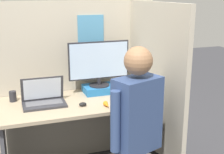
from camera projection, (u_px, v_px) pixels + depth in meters
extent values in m
cube|color=#B7AD99|center=(66.00, 83.00, 3.16)|extent=(1.86, 0.04, 1.64)
cube|color=#4C8EB7|center=(91.00, 36.00, 3.09)|extent=(0.26, 0.01, 0.42)
cube|color=#F4EA66|center=(97.00, 60.00, 3.17)|extent=(0.07, 0.01, 0.07)
cube|color=#EA9EC6|center=(77.00, 55.00, 3.09)|extent=(0.09, 0.01, 0.09)
cube|color=#B7AD99|center=(148.00, 89.00, 2.98)|extent=(0.04, 1.34, 1.64)
cube|color=tan|center=(75.00, 103.00, 2.84)|extent=(1.36, 0.70, 0.03)
cube|color=#4C4C51|center=(4.00, 152.00, 2.74)|extent=(0.03, 0.59, 0.72)
cube|color=#4C4C51|center=(138.00, 131.00, 3.14)|extent=(0.03, 0.59, 0.72)
cube|color=#236BAD|center=(99.00, 89.00, 3.08)|extent=(0.31, 0.23, 0.07)
cylinder|color=#232328|center=(99.00, 85.00, 3.07)|extent=(0.20, 0.20, 0.01)
cylinder|color=#232328|center=(99.00, 81.00, 3.06)|extent=(0.04, 0.04, 0.07)
cube|color=#232328|center=(99.00, 60.00, 3.01)|extent=(0.60, 0.02, 0.37)
cube|color=silver|center=(99.00, 60.00, 3.00)|extent=(0.57, 0.00, 0.34)
cube|color=#2D2D33|center=(44.00, 105.00, 2.73)|extent=(0.37, 0.23, 0.02)
cube|color=#5B5B60|center=(44.00, 103.00, 2.74)|extent=(0.32, 0.13, 0.00)
cube|color=#2D2D33|center=(42.00, 89.00, 2.78)|extent=(0.37, 0.06, 0.22)
cube|color=silver|center=(42.00, 89.00, 2.77)|extent=(0.33, 0.05, 0.20)
ellipsoid|color=black|center=(83.00, 104.00, 2.72)|extent=(0.07, 0.04, 0.04)
cube|color=#2D2D33|center=(132.00, 89.00, 3.11)|extent=(0.05, 0.13, 0.05)
cone|color=orange|center=(107.00, 105.00, 2.69)|extent=(0.04, 0.09, 0.04)
cylinder|color=green|center=(105.00, 103.00, 2.74)|extent=(0.02, 0.02, 0.02)
cube|color=black|center=(135.00, 114.00, 2.55)|extent=(0.43, 0.19, 0.56)
cube|color=#334775|center=(137.00, 115.00, 2.27)|extent=(0.39, 0.30, 0.56)
sphere|color=#9E704C|center=(138.00, 61.00, 2.16)|extent=(0.20, 0.20, 0.20)
cylinder|color=#334775|center=(115.00, 122.00, 2.14)|extent=(0.07, 0.07, 0.44)
cylinder|color=#334775|center=(157.00, 108.00, 2.39)|extent=(0.07, 0.07, 0.44)
cylinder|color=#28282D|center=(13.00, 96.00, 2.83)|extent=(0.06, 0.06, 0.10)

